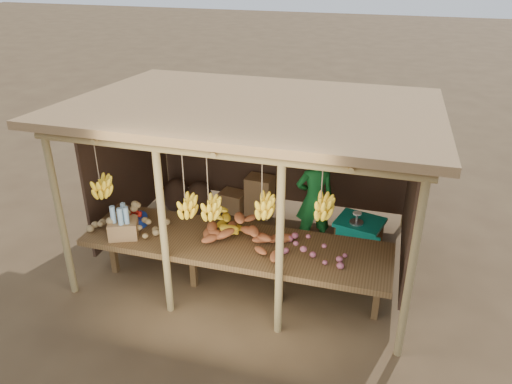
# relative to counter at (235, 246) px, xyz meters

# --- Properties ---
(ground) EXTENTS (60.00, 60.00, 0.00)m
(ground) POSITION_rel_counter_xyz_m (-0.00, 0.95, -0.74)
(ground) COLOR brown
(ground) RESTS_ON ground
(stall_structure) EXTENTS (4.70, 3.50, 2.43)m
(stall_structure) POSITION_rel_counter_xyz_m (-0.04, 0.82, 1.16)
(stall_structure) COLOR #A08652
(stall_structure) RESTS_ON ground
(counter) EXTENTS (3.90, 1.05, 0.80)m
(counter) POSITION_rel_counter_xyz_m (0.00, 0.00, 0.00)
(counter) COLOR brown
(counter) RESTS_ON ground
(potato_heap) EXTENTS (0.98, 0.68, 0.36)m
(potato_heap) POSITION_rel_counter_xyz_m (-1.45, -0.10, 0.24)
(potato_heap) COLOR #977B4E
(potato_heap) RESTS_ON counter
(sweet_potato_heap) EXTENTS (1.19, 0.82, 0.36)m
(sweet_potato_heap) POSITION_rel_counter_xyz_m (0.07, -0.05, 0.24)
(sweet_potato_heap) COLOR #A25129
(sweet_potato_heap) RESTS_ON counter
(onion_heap) EXTENTS (0.79, 0.48, 0.36)m
(onion_heap) POSITION_rel_counter_xyz_m (0.99, -0.03, 0.24)
(onion_heap) COLOR #A65064
(onion_heap) RESTS_ON counter
(banana_pile) EXTENTS (0.71, 0.59, 0.35)m
(banana_pile) POSITION_rel_counter_xyz_m (-0.28, 0.21, 0.24)
(banana_pile) COLOR yellow
(banana_pile) RESTS_ON counter
(tomato_basin) EXTENTS (0.34, 0.34, 0.18)m
(tomato_basin) POSITION_rel_counter_xyz_m (-1.43, 0.05, 0.14)
(tomato_basin) COLOR navy
(tomato_basin) RESTS_ON counter
(bottle_box) EXTENTS (0.44, 0.40, 0.45)m
(bottle_box) POSITION_rel_counter_xyz_m (-1.41, -0.27, 0.23)
(bottle_box) COLOR olive
(bottle_box) RESTS_ON counter
(vendor) EXTENTS (0.68, 0.58, 1.57)m
(vendor) POSITION_rel_counter_xyz_m (0.75, 1.49, 0.05)
(vendor) COLOR #186D2A
(vendor) RESTS_ON ground
(tarp_crate) EXTENTS (0.76, 0.70, 0.77)m
(tarp_crate) POSITION_rel_counter_xyz_m (1.45, 1.35, -0.42)
(tarp_crate) COLOR brown
(tarp_crate) RESTS_ON ground
(carton_stack) EXTENTS (0.96, 0.41, 0.70)m
(carton_stack) POSITION_rel_counter_xyz_m (-0.44, 2.15, -0.43)
(carton_stack) COLOR olive
(carton_stack) RESTS_ON ground
(burlap_sacks) EXTENTS (0.90, 0.47, 0.64)m
(burlap_sacks) POSITION_rel_counter_xyz_m (-1.55, 2.03, -0.46)
(burlap_sacks) COLOR #402A1E
(burlap_sacks) RESTS_ON ground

